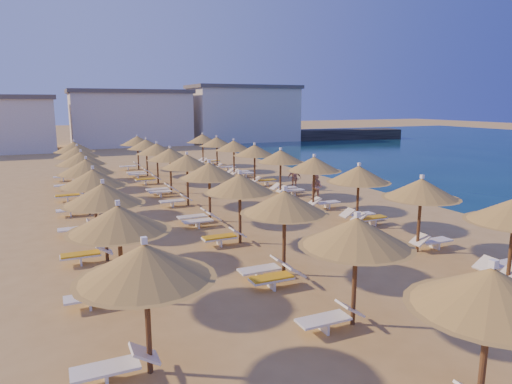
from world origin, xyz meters
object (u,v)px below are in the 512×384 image
beachgoer_b (316,187)px  beachgoer_c (294,178)px  jetty (306,135)px  parasol_row_west (209,171)px  parasol_row_east (314,165)px

beachgoer_b → beachgoer_c: bearing=137.2°
jetty → beachgoer_b: beachgoer_b is taller
parasol_row_west → beachgoer_c: parasol_row_west is taller
parasol_row_east → beachgoer_c: parasol_row_east is taller
jetty → parasol_row_east: bearing=-109.7°
beachgoer_c → beachgoer_b: 3.39m
parasol_row_west → beachgoer_c: (7.63, 5.43, -1.65)m
parasol_row_east → beachgoer_b: 3.02m
jetty → beachgoer_b: bearing=-109.4°
jetty → parasol_row_east: size_ratio=0.73×
parasol_row_west → jetty: bearing=54.2°
beachgoer_b → parasol_row_west: bearing=-110.5°
beachgoer_c → parasol_row_east: bearing=-91.1°
jetty → beachgoer_b: size_ratio=19.50×
parasol_row_west → beachgoer_b: 7.71m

